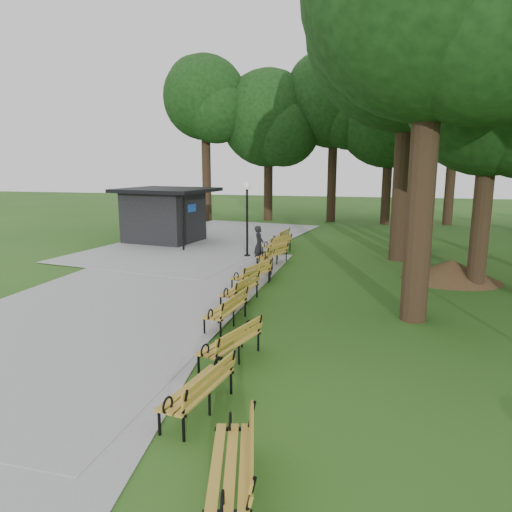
% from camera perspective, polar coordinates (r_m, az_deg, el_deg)
% --- Properties ---
extents(ground, '(100.00, 100.00, 0.00)m').
position_cam_1_polar(ground, '(11.35, -4.91, -10.43)').
color(ground, '#245017').
rests_on(ground, ground).
extents(path, '(12.00, 38.00, 0.06)m').
position_cam_1_polar(path, '(15.49, -15.75, -4.73)').
color(path, '#99999C').
rests_on(path, ground).
extents(person, '(0.40, 0.59, 1.59)m').
position_cam_1_polar(person, '(19.76, 0.37, 1.40)').
color(person, black).
rests_on(person, ground).
extents(kiosk, '(5.21, 4.72, 2.88)m').
position_cam_1_polar(kiosk, '(25.56, -11.18, 4.90)').
color(kiosk, black).
rests_on(kiosk, ground).
extents(lamp_post, '(0.32, 0.32, 3.35)m').
position_cam_1_polar(lamp_post, '(20.86, -1.10, 6.34)').
color(lamp_post, black).
rests_on(lamp_post, ground).
extents(dirt_mound, '(2.92, 2.92, 0.75)m').
position_cam_1_polar(dirt_mound, '(18.36, 22.68, -1.60)').
color(dirt_mound, '#47301C').
rests_on(dirt_mound, ground).
extents(bench_0, '(1.05, 2.00, 0.88)m').
position_cam_1_polar(bench_0, '(6.50, -3.08, -24.00)').
color(bench_0, '#B18528').
rests_on(bench_0, ground).
extents(bench_1, '(0.97, 1.98, 0.88)m').
position_cam_1_polar(bench_1, '(8.28, -7.10, -15.75)').
color(bench_1, '#B18528').
rests_on(bench_1, ground).
extents(bench_2, '(1.18, 2.00, 0.88)m').
position_cam_1_polar(bench_2, '(10.13, -3.18, -10.48)').
color(bench_2, '#B18528').
rests_on(bench_2, ground).
extents(bench_3, '(0.88, 1.97, 0.88)m').
position_cam_1_polar(bench_3, '(12.31, -3.70, -6.48)').
color(bench_3, '#B18528').
rests_on(bench_3, ground).
extents(bench_4, '(0.97, 1.98, 0.88)m').
position_cam_1_polar(bench_4, '(14.14, -2.01, -4.11)').
color(bench_4, '#B18528').
rests_on(bench_4, ground).
extents(bench_5, '(1.24, 2.00, 0.88)m').
position_cam_1_polar(bench_5, '(15.97, -0.60, -2.30)').
color(bench_5, '#B18528').
rests_on(bench_5, ground).
extents(bench_6, '(0.91, 1.97, 0.88)m').
position_cam_1_polar(bench_6, '(17.63, 1.14, -1.00)').
color(bench_6, '#B18528').
rests_on(bench_6, ground).
extents(bench_7, '(1.23, 2.00, 0.88)m').
position_cam_1_polar(bench_7, '(19.50, 1.99, 0.19)').
color(bench_7, '#B18528').
rests_on(bench_7, ground).
extents(bench_8, '(1.35, 2.00, 0.88)m').
position_cam_1_polar(bench_8, '(21.91, 2.54, 1.42)').
color(bench_8, '#B18528').
rests_on(bench_8, ground).
extents(bench_9, '(0.83, 1.96, 0.88)m').
position_cam_1_polar(bench_9, '(23.79, 2.91, 2.21)').
color(bench_9, '#B18528').
rests_on(bench_9, ground).
extents(lawn_tree_1, '(5.44, 5.44, 9.18)m').
position_cam_1_polar(lawn_tree_1, '(17.51, 26.91, 17.43)').
color(lawn_tree_1, black).
rests_on(lawn_tree_1, ground).
extents(lawn_tree_2, '(8.57, 8.57, 13.96)m').
position_cam_1_polar(lawn_tree_2, '(21.79, 18.43, 25.20)').
color(lawn_tree_2, black).
rests_on(lawn_tree_2, ground).
extents(lawn_tree_4, '(6.59, 6.59, 12.18)m').
position_cam_1_polar(lawn_tree_4, '(24.26, 20.87, 21.56)').
color(lawn_tree_4, black).
rests_on(lawn_tree_4, ground).
extents(tree_backdrop, '(37.14, 9.76, 16.03)m').
position_cam_1_polar(tree_backdrop, '(33.36, 20.19, 17.22)').
color(tree_backdrop, black).
rests_on(tree_backdrop, ground).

